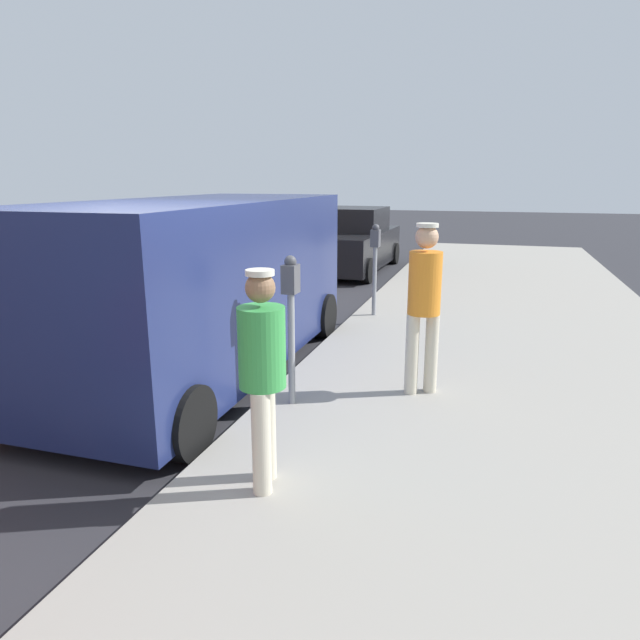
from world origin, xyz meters
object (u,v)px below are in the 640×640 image
pedestrian_in_green (262,367)px  pedestrian_in_orange (424,297)px  parking_meter_far (375,254)px  parked_sedan_ahead (350,243)px  parked_van (200,284)px  parking_meter_near (291,305)px

pedestrian_in_green → pedestrian_in_orange: bearing=69.0°
parking_meter_far → parked_sedan_ahead: 5.69m
parking_meter_far → pedestrian_in_orange: pedestrian_in_orange is taller
parking_meter_far → parked_sedan_ahead: parking_meter_far is taller
parking_meter_far → parked_van: (-1.50, -3.14, -0.03)m
parking_meter_near → parked_van: parked_van is taller
pedestrian_in_orange → parked_van: size_ratio=0.35×
pedestrian_in_green → parked_sedan_ahead: pedestrian_in_green is taller
pedestrian_in_green → pedestrian_in_orange: 2.42m
parking_meter_far → parked_sedan_ahead: (-1.78, 5.38, -0.43)m
parking_meter_far → pedestrian_in_green: bearing=-86.4°
parking_meter_near → parking_meter_far: size_ratio=1.00×
parking_meter_near → pedestrian_in_green: pedestrian_in_green is taller
pedestrian_in_orange → parked_sedan_ahead: bearing=108.9°
parked_van → parking_meter_near: bearing=-31.2°
parking_meter_far → pedestrian_in_green: pedestrian_in_green is taller
parked_van → pedestrian_in_green: bearing=-53.2°
parking_meter_near → parked_sedan_ahead: 9.61m
parking_meter_far → pedestrian_in_orange: (1.22, -3.36, 0.01)m
parking_meter_far → pedestrian_in_orange: size_ratio=0.84×
parking_meter_near → pedestrian_in_green: (0.35, -1.56, -0.10)m
pedestrian_in_green → parked_van: parked_van is taller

